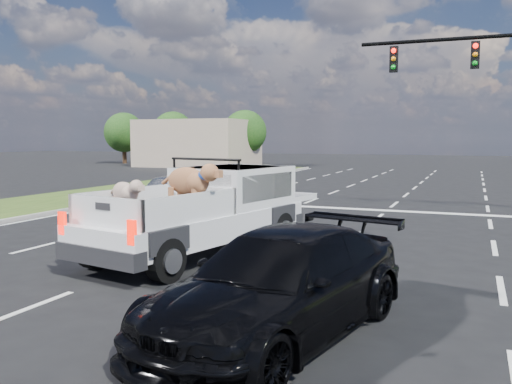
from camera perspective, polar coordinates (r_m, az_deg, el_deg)
ground at (r=11.70m, az=-2.44°, el=-7.61°), size 160.00×160.00×0.00m
road_markings at (r=17.78m, az=6.36°, el=-3.03°), size 17.75×60.00×0.01m
grass_median_left at (r=23.19m, az=-22.58°, el=-1.29°), size 5.00×60.00×0.10m
curb_left at (r=21.55m, az=-17.93°, el=-1.57°), size 0.15×60.00×0.14m
building_left at (r=52.55m, az=-6.07°, el=5.12°), size 10.00×8.00×4.40m
tree_far_a at (r=59.54m, az=-13.73°, el=6.10°), size 4.20×4.20×5.40m
tree_far_b at (r=56.25m, az=-8.73°, el=6.23°), size 4.20×4.20×5.40m
tree_far_c at (r=52.62m, az=-1.17°, el=6.34°), size 4.20×4.20×5.40m
pickup_truck at (r=12.58m, az=-5.38°, el=-1.83°), size 3.28×6.28×2.24m
silver_sedan at (r=18.36m, az=-8.87°, el=-0.39°), size 2.36×4.71×1.54m
black_coupe at (r=7.46m, az=2.59°, el=-9.65°), size 3.06×5.27×1.44m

